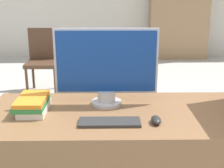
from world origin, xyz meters
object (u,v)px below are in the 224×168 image
(monitor, at_px, (106,67))
(mouse, at_px, (156,120))
(far_chair, at_px, (44,57))
(book_stack, at_px, (33,104))
(keyboard, at_px, (110,122))

(monitor, bearing_deg, mouse, -47.96)
(monitor, bearing_deg, far_chair, 109.33)
(far_chair, bearing_deg, book_stack, -46.83)
(monitor, bearing_deg, keyboard, -86.83)
(monitor, relative_size, keyboard, 1.89)
(keyboard, bearing_deg, far_chair, 107.78)
(book_stack, height_order, far_chair, far_chair)
(monitor, xyz_separation_m, keyboard, (0.02, -0.29, -0.22))
(keyboard, distance_m, mouse, 0.24)
(keyboard, bearing_deg, mouse, 0.16)
(monitor, bearing_deg, book_stack, -165.31)
(mouse, bearing_deg, far_chair, 112.13)
(monitor, distance_m, keyboard, 0.36)
(monitor, height_order, keyboard, monitor)
(far_chair, bearing_deg, mouse, -34.75)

